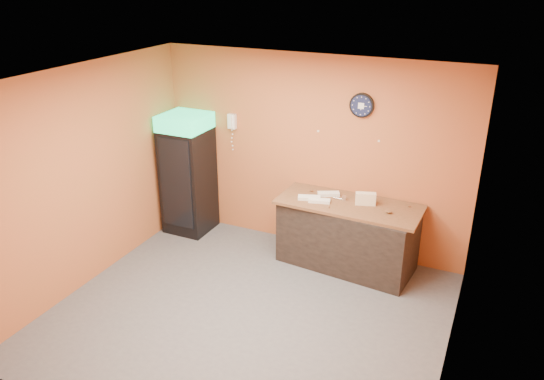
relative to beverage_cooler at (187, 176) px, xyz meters
The scene contains 15 objects.
floor 2.61m from the beverage_cooler, 41.01° to the right, with size 4.50×4.50×0.00m, color #47474C.
back_wall 1.95m from the beverage_cooler, 11.96° to the left, with size 4.50×0.02×2.80m, color #AF5831.
left_wall 1.73m from the beverage_cooler, 103.98° to the right, with size 0.02×4.00×2.80m, color #AF5831.
right_wall 4.43m from the beverage_cooler, 21.42° to the right, with size 0.02×4.00×2.80m, color #AF5831.
ceiling 3.10m from the beverage_cooler, 41.01° to the right, with size 4.50×4.00×0.02m, color white.
beverage_cooler is the anchor object (origin of this frame).
prep_counter 2.60m from the beverage_cooler, ahead, with size 1.79×0.80×0.90m, color black.
wall_clock 2.86m from the beverage_cooler, ahead, with size 0.32×0.06×0.32m.
wall_phone 1.10m from the beverage_cooler, 28.53° to the left, with size 0.12×0.11×0.22m.
butcher_paper 2.56m from the beverage_cooler, ahead, with size 1.91×0.81×0.04m, color brown.
sub_roll_stack 2.77m from the beverage_cooler, ahead, with size 0.28×0.17×0.17m.
wrapped_sandwich_left 2.03m from the beverage_cooler, ahead, with size 0.30×0.12×0.04m, color silver.
wrapped_sandwich_mid 2.19m from the beverage_cooler, ahead, with size 0.29×0.11×0.04m, color silver.
wrapped_sandwich_right 2.23m from the beverage_cooler, ahead, with size 0.30×0.12×0.04m, color silver.
kitchen_tool 2.47m from the beverage_cooler, ahead, with size 0.06×0.06×0.06m, color silver.
Camera 1 is at (2.44, -4.65, 3.86)m, focal length 35.00 mm.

